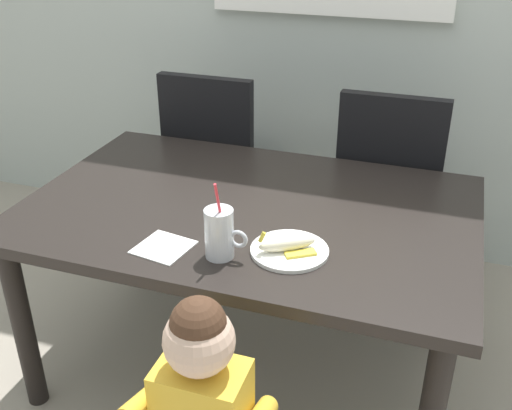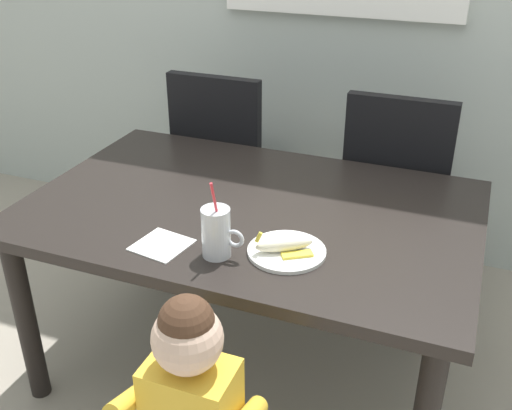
# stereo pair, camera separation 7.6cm
# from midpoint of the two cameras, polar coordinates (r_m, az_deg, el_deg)

# --- Properties ---
(ground_plane) EXTENTS (24.00, 24.00, 0.00)m
(ground_plane) POSITION_cam_midpoint_polar(r_m,az_deg,el_deg) (2.42, -1.52, -14.97)
(ground_plane) COLOR #9E9384
(dining_table) EXTENTS (1.50, 0.99, 0.70)m
(dining_table) POSITION_cam_midpoint_polar(r_m,az_deg,el_deg) (2.05, -1.73, -2.11)
(dining_table) COLOR black
(dining_table) RESTS_ON ground
(dining_chair_left) EXTENTS (0.44, 0.44, 0.96)m
(dining_chair_left) POSITION_cam_midpoint_polar(r_m,az_deg,el_deg) (2.79, -4.45, 4.36)
(dining_chair_left) COLOR black
(dining_chair_left) RESTS_ON ground
(dining_chair_right) EXTENTS (0.44, 0.45, 0.96)m
(dining_chair_right) POSITION_cam_midpoint_polar(r_m,az_deg,el_deg) (2.60, 11.71, 2.00)
(dining_chair_right) COLOR black
(dining_chair_right) RESTS_ON ground
(toddler_standing) EXTENTS (0.33, 0.24, 0.84)m
(toddler_standing) POSITION_cam_midpoint_polar(r_m,az_deg,el_deg) (1.55, -6.60, -18.36)
(toddler_standing) COLOR #3F4760
(toddler_standing) RESTS_ON ground
(milk_cup) EXTENTS (0.13, 0.08, 0.25)m
(milk_cup) POSITION_cam_midpoint_polar(r_m,az_deg,el_deg) (1.71, -4.74, -2.97)
(milk_cup) COLOR silver
(milk_cup) RESTS_ON dining_table
(snack_plate) EXTENTS (0.23, 0.23, 0.01)m
(snack_plate) POSITION_cam_midpoint_polar(r_m,az_deg,el_deg) (1.75, 1.96, -4.37)
(snack_plate) COLOR white
(snack_plate) RESTS_ON dining_table
(peeled_banana) EXTENTS (0.17, 0.15, 0.07)m
(peeled_banana) POSITION_cam_midpoint_polar(r_m,az_deg,el_deg) (1.74, 1.79, -3.74)
(peeled_banana) COLOR #F4EAC6
(peeled_banana) RESTS_ON snack_plate
(paper_napkin) EXTENTS (0.17, 0.17, 0.00)m
(paper_napkin) POSITION_cam_midpoint_polar(r_m,az_deg,el_deg) (1.80, -9.98, -3.99)
(paper_napkin) COLOR white
(paper_napkin) RESTS_ON dining_table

